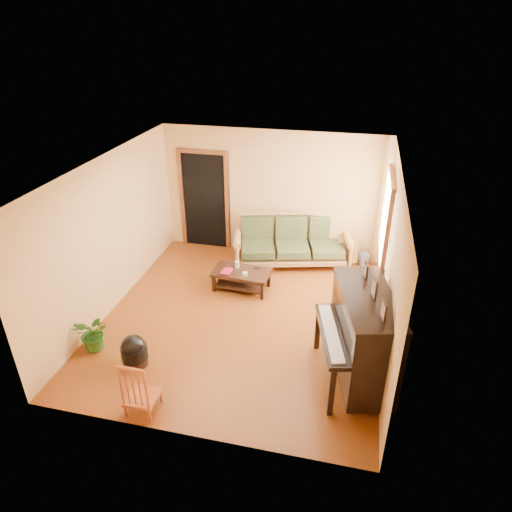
% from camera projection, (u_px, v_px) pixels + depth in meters
% --- Properties ---
extents(floor, '(5.00, 5.00, 0.00)m').
position_uv_depth(floor, '(242.00, 317.00, 7.70)').
color(floor, '#58260B').
rests_on(floor, ground).
extents(doorway, '(1.08, 0.16, 2.05)m').
position_uv_depth(doorway, '(205.00, 201.00, 9.64)').
color(doorway, black).
rests_on(doorway, floor).
extents(window, '(0.12, 1.36, 1.46)m').
position_uv_depth(window, '(387.00, 218.00, 7.67)').
color(window, white).
rests_on(window, right_wall).
extents(sofa, '(2.47, 1.51, 0.99)m').
position_uv_depth(sofa, '(292.00, 242.00, 9.13)').
color(sofa, '#916035').
rests_on(sofa, floor).
extents(coffee_table, '(1.07, 0.63, 0.38)m').
position_uv_depth(coffee_table, '(242.00, 280.00, 8.42)').
color(coffee_table, black).
rests_on(coffee_table, floor).
extents(armchair, '(0.81, 0.84, 0.82)m').
position_uv_depth(armchair, '(363.00, 297.00, 7.51)').
color(armchair, '#916035').
rests_on(armchair, floor).
extents(piano, '(1.24, 1.71, 1.36)m').
position_uv_depth(piano, '(363.00, 339.00, 6.12)').
color(piano, black).
rests_on(piano, floor).
extents(footstool, '(0.44, 0.44, 0.37)m').
position_uv_depth(footstool, '(135.00, 354.00, 6.60)').
color(footstool, black).
rests_on(footstool, floor).
extents(red_chair, '(0.39, 0.43, 0.83)m').
position_uv_depth(red_chair, '(141.00, 385.00, 5.73)').
color(red_chair, brown).
rests_on(red_chair, floor).
extents(leaning_frame, '(0.42, 0.19, 0.55)m').
position_uv_depth(leaning_frame, '(348.00, 251.00, 9.25)').
color(leaning_frame, '#B08C3A').
rests_on(leaning_frame, floor).
extents(ceramic_crock, '(0.26, 0.26, 0.25)m').
position_uv_depth(ceramic_crock, '(364.00, 259.00, 9.26)').
color(ceramic_crock, '#33459B').
rests_on(ceramic_crock, floor).
extents(potted_plant, '(0.62, 0.57, 0.58)m').
position_uv_depth(potted_plant, '(94.00, 333.00, 6.85)').
color(potted_plant, '#225016').
rests_on(potted_plant, floor).
extents(book, '(0.20, 0.26, 0.02)m').
position_uv_depth(book, '(222.00, 271.00, 8.32)').
color(book, maroon).
rests_on(book, coffee_table).
extents(candle, '(0.10, 0.10, 0.13)m').
position_uv_depth(candle, '(237.00, 264.00, 8.41)').
color(candle, silver).
rests_on(candle, coffee_table).
extents(glass_jar, '(0.10, 0.10, 0.06)m').
position_uv_depth(glass_jar, '(245.00, 274.00, 8.18)').
color(glass_jar, silver).
rests_on(glass_jar, coffee_table).
extents(remote, '(0.15, 0.07, 0.01)m').
position_uv_depth(remote, '(257.00, 268.00, 8.40)').
color(remote, black).
rests_on(remote, coffee_table).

